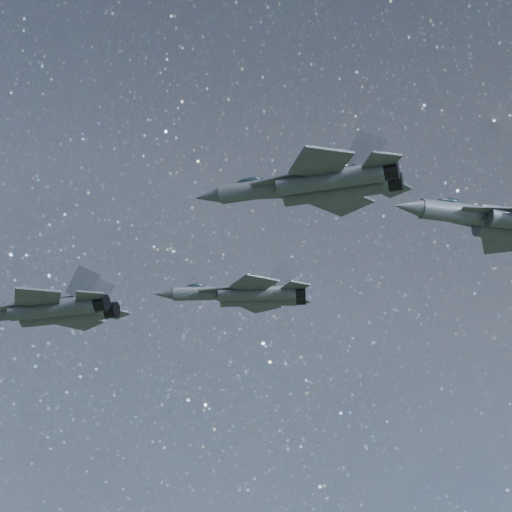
{
  "coord_description": "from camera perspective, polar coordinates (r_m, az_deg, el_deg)",
  "views": [
    {
      "loc": [
        5.55,
        -66.05,
        128.35
      ],
      "look_at": [
        -0.24,
        1.63,
        156.26
      ],
      "focal_mm": 60.0,
      "sensor_mm": 36.0,
      "label": 1
    }
  ],
  "objects": [
    {
      "name": "jet_lead",
      "position": [
        80.83,
        -13.88,
        -3.53
      ],
      "size": [
        18.05,
        12.38,
        4.53
      ],
      "rotation": [
        0.0,
        0.0,
        -0.21
      ],
      "color": "#373D44"
    },
    {
      "name": "jet_right",
      "position": [
        58.13,
        4.01,
        4.81
      ],
      "size": [
        15.28,
        10.47,
        3.84
      ],
      "rotation": [
        0.0,
        0.0,
        -0.22
      ],
      "color": "#373D44"
    },
    {
      "name": "jet_left",
      "position": [
        90.11,
        -0.73,
        -2.56
      ],
      "size": [
        16.78,
        11.95,
        4.28
      ],
      "rotation": [
        0.0,
        0.0,
        0.02
      ],
      "color": "#373D44"
    }
  ]
}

